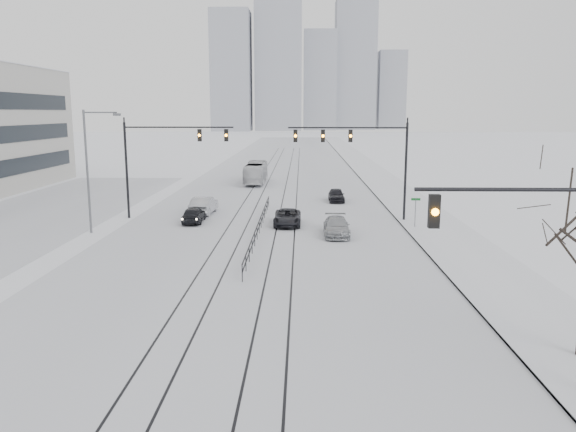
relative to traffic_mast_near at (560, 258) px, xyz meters
The scene contains 18 objects.
road 55.26m from the traffic_mast_near, 101.30° to the left, with size 22.00×260.00×0.02m, color silver.
sidewalk_east 54.26m from the traffic_mast_near, 87.13° to the left, with size 5.00×260.00×0.16m, color silver.
curb 54.19m from the traffic_mast_near, 89.72° to the left, with size 0.10×260.00×0.12m, color gray.
parking_strip 42.54m from the traffic_mast_near, 136.71° to the left, with size 14.00×60.00×0.03m, color silver.
tram_rails 35.96m from the traffic_mast_near, 107.60° to the left, with size 5.30×180.00×0.01m.
skyline 268.96m from the traffic_mast_near, 91.23° to the left, with size 96.00×48.00×72.00m.
traffic_mast_near is the anchor object (origin of this frame).
traffic_mast_ne 29.14m from the traffic_mast_near, 95.19° to the left, with size 9.60×0.37×8.00m.
traffic_mast_nw 35.69m from the traffic_mast_near, 122.77° to the left, with size 9.10×0.37×8.00m.
street_light_west 33.24m from the traffic_mast_near, 133.76° to the left, with size 2.73×0.25×9.00m.
median_fence 26.62m from the traffic_mast_near, 114.20° to the left, with size 0.06×24.00×1.00m.
street_sign 26.19m from the traffic_mast_near, 87.77° to the left, with size 0.70×0.06×2.40m.
sedan_sb_inner 32.67m from the traffic_mast_near, 120.34° to the left, with size 1.57×3.90×1.33m, color black.
sedan_sb_outer 36.07m from the traffic_mast_near, 116.95° to the left, with size 1.63×4.67×1.54m, color #9FA1A7.
sedan_nb_front 28.80m from the traffic_mast_near, 107.94° to the left, with size 2.09×4.53×1.26m, color black.
sedan_nb_right 24.32m from the traffic_mast_near, 102.38° to the left, with size 1.84×4.53×1.32m, color #94979B.
sedan_nb_far 39.64m from the traffic_mast_near, 96.11° to the left, with size 1.53×3.81×1.30m, color black.
box_truck 55.47m from the traffic_mast_near, 104.02° to the left, with size 2.24×9.56×2.66m, color silver.
Camera 1 is at (3.09, -10.34, 8.82)m, focal length 35.00 mm.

